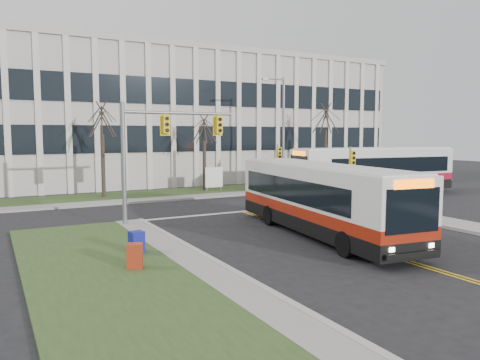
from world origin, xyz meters
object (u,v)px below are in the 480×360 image
streetlight (282,127)px  newspaper_box_red (135,258)px  directory_sign (214,178)px  bus_main (320,201)px  newspaper_box_blue (137,244)px  bus_cross (373,171)px

streetlight → newspaper_box_red: size_ratio=9.68×
directory_sign → newspaper_box_red: (-11.54, -18.23, -0.70)m
directory_sign → bus_main: bus_main is taller
bus_main → newspaper_box_blue: (-8.46, 0.31, -1.11)m
newspaper_box_red → directory_sign: bearing=80.0°
bus_main → bus_cross: (12.97, 9.95, 0.16)m
streetlight → bus_main: streetlight is taller
streetlight → bus_cross: size_ratio=0.70×
bus_main → bus_cross: 16.35m
newspaper_box_blue → directory_sign: bearing=45.6°
streetlight → bus_main: 17.64m
bus_main → bus_cross: bus_cross is taller
newspaper_box_blue → bus_main: bearing=-12.7°
directory_sign → newspaper_box_blue: directory_sign is taller
bus_main → newspaper_box_red: (-9.08, -1.62, -1.11)m
streetlight → newspaper_box_blue: size_ratio=9.68×
streetlight → directory_sign: (-5.53, 1.30, -4.02)m
directory_sign → bus_main: 16.79m
bus_main → newspaper_box_red: 9.29m
streetlight → newspaper_box_red: (-17.07, -16.93, -4.72)m
bus_cross → streetlight: bearing=-130.0°
bus_main → newspaper_box_red: bearing=-162.8°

